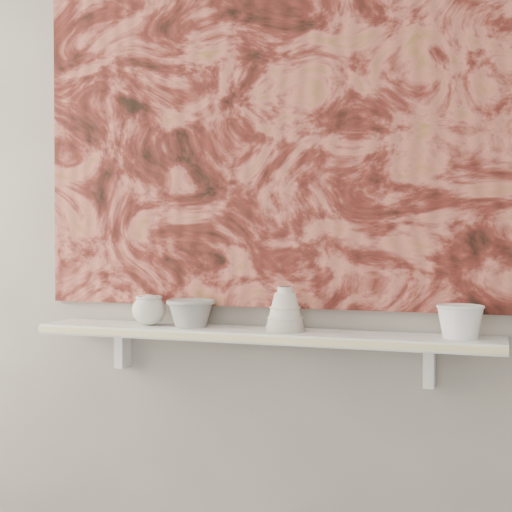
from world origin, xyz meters
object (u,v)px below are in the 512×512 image
at_px(shelf, 258,335).
at_px(cup_cream, 149,310).
at_px(bowl_grey, 191,313).
at_px(bell_vessel, 285,309).
at_px(painting, 266,127).
at_px(bowl_white, 460,321).

xyz_separation_m(shelf, cup_cream, (-0.36, 0.00, 0.06)).
xyz_separation_m(shelf, bowl_grey, (-0.22, 0.00, 0.06)).
bearing_deg(bell_vessel, cup_cream, 180.00).
height_order(shelf, bowl_grey, bowl_grey).
bearing_deg(bowl_grey, bell_vessel, 0.00).
bearing_deg(cup_cream, bowl_grey, 0.00).
height_order(painting, cup_cream, painting).
bearing_deg(painting, cup_cream, -167.38).
bearing_deg(shelf, bowl_white, 0.00).
xyz_separation_m(bell_vessel, bowl_white, (0.49, 0.00, -0.02)).
distance_m(painting, bowl_white, 0.81).
xyz_separation_m(painting, cup_cream, (-0.36, -0.08, -0.56)).
relative_size(shelf, bell_vessel, 10.77).
height_order(bowl_grey, bell_vessel, bell_vessel).
bearing_deg(bowl_white, cup_cream, 180.00).
relative_size(painting, bowl_grey, 9.96).
xyz_separation_m(bowl_grey, bowl_white, (0.79, 0.00, 0.00)).
relative_size(cup_cream, bowl_white, 0.82).
distance_m(cup_cream, bell_vessel, 0.44).
relative_size(painting, bell_vessel, 11.54).
distance_m(shelf, bell_vessel, 0.12).
bearing_deg(painting, bowl_grey, -159.66).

